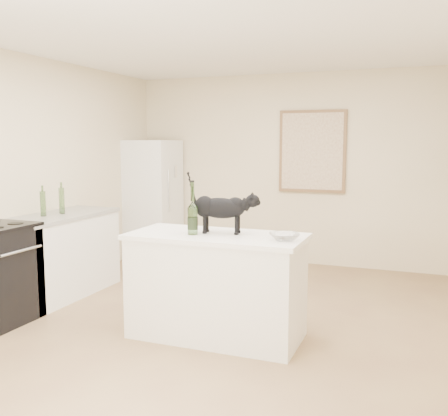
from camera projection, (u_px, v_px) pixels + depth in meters
floor at (215, 327)px, 4.67m from camera, size 5.50×5.50×0.00m
ceiling at (214, 32)px, 4.34m from camera, size 5.50×5.50×0.00m
wall_back at (291, 169)px, 7.04m from camera, size 4.50×0.00×4.50m
wall_left at (15, 178)px, 5.32m from camera, size 0.00×5.50×5.50m
island_base at (216, 288)px, 4.39m from camera, size 1.44×0.67×0.86m
island_top at (216, 236)px, 4.34m from camera, size 1.50×0.70×0.04m
left_cabinets at (61, 257)px, 5.60m from camera, size 0.60×1.40×0.86m
left_countertop at (59, 216)px, 5.54m from camera, size 0.62×1.44×0.04m
fridge at (152, 199)px, 7.44m from camera, size 0.68×0.68×1.70m
artwork_frame at (312, 151)px, 6.87m from camera, size 0.90×0.03×1.10m
artwork_canvas at (312, 151)px, 6.86m from camera, size 0.82×0.00×1.02m
black_cat at (220, 211)px, 4.35m from camera, size 0.57×0.25×0.39m
wine_bottle at (193, 211)px, 4.30m from camera, size 0.11×0.11×0.40m
glass_bowl at (284, 237)px, 4.05m from camera, size 0.31×0.31×0.06m
fridge_paper at (176, 171)px, 7.35m from camera, size 0.03×0.13×0.18m
counter_bottle_cluster at (53, 202)px, 5.47m from camera, size 0.12×0.29×0.28m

